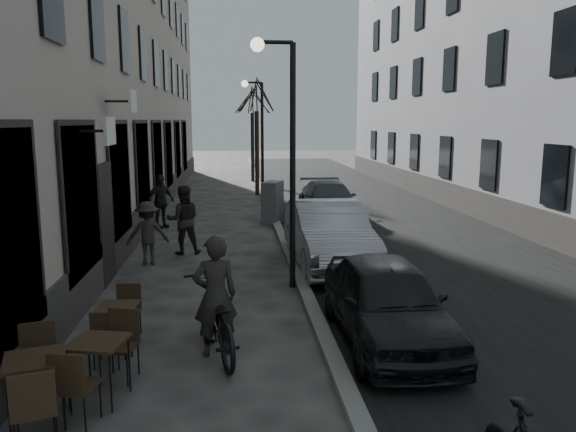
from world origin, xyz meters
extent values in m
cube|color=black|center=(3.85, 16.00, 0.00)|extent=(7.30, 60.00, 0.00)
cube|color=slate|center=(0.20, 16.00, 0.06)|extent=(0.25, 60.00, 0.12)
cube|color=gray|center=(9.50, 16.50, 8.00)|extent=(4.00, 35.00, 16.00)
cylinder|color=black|center=(0.00, 6.00, 2.50)|extent=(0.12, 0.12, 5.00)
cylinder|color=black|center=(-0.35, 6.00, 5.00)|extent=(0.70, 0.08, 0.08)
sphere|color=#FFF2CC|center=(-0.70, 6.00, 4.95)|extent=(0.28, 0.28, 0.28)
cylinder|color=black|center=(0.00, 18.00, 2.50)|extent=(0.12, 0.12, 5.00)
cylinder|color=black|center=(-0.35, 18.00, 5.00)|extent=(0.70, 0.08, 0.08)
sphere|color=#FFF2CC|center=(-0.70, 18.00, 4.95)|extent=(0.28, 0.28, 0.28)
cylinder|color=black|center=(-0.10, 21.00, 1.95)|extent=(0.20, 0.20, 3.90)
cylinder|color=black|center=(-0.10, 27.00, 1.95)|extent=(0.20, 0.20, 3.90)
cube|color=black|center=(-3.51, 0.90, 0.79)|extent=(0.82, 0.82, 0.04)
cylinder|color=black|center=(-3.69, 0.55, 0.38)|extent=(0.03, 0.03, 0.77)
cylinder|color=black|center=(-3.16, 0.71, 0.38)|extent=(0.03, 0.03, 0.77)
cylinder|color=black|center=(-3.85, 1.08, 0.38)|extent=(0.03, 0.03, 0.77)
cylinder|color=black|center=(-3.32, 1.24, 0.38)|extent=(0.03, 0.03, 0.77)
cube|color=black|center=(-2.92, 1.39, 0.77)|extent=(0.78, 0.78, 0.04)
cylinder|color=black|center=(-3.24, 1.19, 0.38)|extent=(0.03, 0.03, 0.75)
cylinder|color=black|center=(-2.71, 1.06, 0.38)|extent=(0.03, 0.03, 0.75)
cylinder|color=black|center=(-3.12, 1.72, 0.38)|extent=(0.03, 0.03, 0.75)
cylinder|color=black|center=(-2.59, 1.60, 0.38)|extent=(0.03, 0.03, 0.75)
cube|color=black|center=(-2.99, 2.96, 0.70)|extent=(0.62, 0.62, 0.04)
cylinder|color=black|center=(-3.25, 2.73, 0.34)|extent=(0.02, 0.02, 0.68)
cylinder|color=black|center=(-2.76, 2.70, 0.34)|extent=(0.02, 0.02, 0.68)
cylinder|color=black|center=(-3.22, 3.22, 0.34)|extent=(0.02, 0.02, 0.68)
cylinder|color=black|center=(-2.73, 3.19, 0.34)|extent=(0.02, 0.02, 0.68)
cube|color=slate|center=(0.10, 13.48, 0.72)|extent=(0.84, 1.08, 1.43)
imported|color=black|center=(-1.51, 2.68, 0.56)|extent=(1.23, 2.25, 1.12)
imported|color=#272522|center=(-1.51, 2.68, 0.92)|extent=(0.75, 0.58, 1.83)
imported|color=black|center=(-2.54, 9.29, 0.91)|extent=(0.96, 0.79, 1.82)
imported|color=#2E2A28|center=(-3.31, 8.26, 0.78)|extent=(1.09, 0.75, 1.55)
imported|color=black|center=(-3.60, 12.99, 0.88)|extent=(1.06, 1.00, 1.76)
imported|color=black|center=(1.18, 2.92, 0.67)|extent=(1.60, 3.95, 1.34)
imported|color=#9B9DA4|center=(1.05, 7.72, 0.77)|extent=(1.77, 4.72, 1.54)
imported|color=#393C43|center=(2.19, 14.41, 0.65)|extent=(1.86, 4.48, 1.29)
camera|label=1|loc=(-1.20, -5.39, 3.49)|focal=35.00mm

